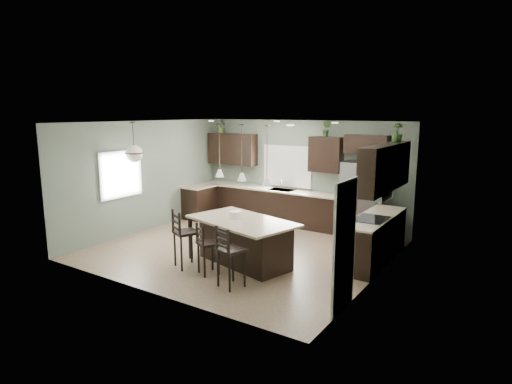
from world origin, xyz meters
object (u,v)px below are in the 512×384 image
object	(u,v)px
refrigerator	(362,200)
bar_stool_center	(208,249)
serving_dish	(236,215)
bar_stool_left	(186,239)
plant_back_left	(222,127)
bar_stool_right	(231,256)
kitchen_island	(242,242)

from	to	relation	value
refrigerator	bar_stool_center	world-z (taller)	refrigerator
serving_dish	bar_stool_left	xyz separation A→B (m)	(-0.64, -0.76, -0.41)
plant_back_left	bar_stool_right	bearing A→B (deg)	-50.93
refrigerator	bar_stool_center	size ratio (longest dim) A/B	1.87
kitchen_island	serving_dish	world-z (taller)	serving_dish
serving_dish	plant_back_left	xyz separation A→B (m)	(-2.86, 3.29, 1.59)
refrigerator	plant_back_left	distance (m)	4.68
bar_stool_left	bar_stool_center	bearing A→B (deg)	21.07
bar_stool_left	bar_stool_right	xyz separation A→B (m)	(1.31, -0.30, -0.03)
bar_stool_left	plant_back_left	world-z (taller)	plant_back_left
plant_back_left	kitchen_island	bearing A→B (deg)	-47.52
bar_stool_right	plant_back_left	world-z (taller)	plant_back_left
refrigerator	serving_dish	world-z (taller)	refrigerator
serving_dish	bar_stool_right	distance (m)	1.33
serving_dish	bar_stool_right	world-z (taller)	bar_stool_right
kitchen_island	plant_back_left	world-z (taller)	plant_back_left
kitchen_island	plant_back_left	size ratio (longest dim) A/B	5.92
bar_stool_left	plant_back_left	xyz separation A→B (m)	(-2.22, 4.05, 2.00)
bar_stool_left	bar_stool_center	xyz separation A→B (m)	(0.59, -0.05, -0.09)
bar_stool_center	bar_stool_right	distance (m)	0.76
serving_dish	bar_stool_left	bearing A→B (deg)	-129.98
serving_dish	bar_stool_center	xyz separation A→B (m)	(-0.05, -0.81, -0.50)
refrigerator	serving_dish	xyz separation A→B (m)	(-1.51, -3.12, 0.07)
refrigerator	kitchen_island	distance (m)	3.46
kitchen_island	bar_stool_right	xyz separation A→B (m)	(0.48, -1.01, 0.09)
bar_stool_right	refrigerator	bearing A→B (deg)	94.30
refrigerator	plant_back_left	xyz separation A→B (m)	(-4.37, 0.17, 1.66)
bar_stool_center	plant_back_left	xyz separation A→B (m)	(-2.81, 4.10, 2.09)
serving_dish	bar_stool_center	size ratio (longest dim) A/B	0.24
refrigerator	bar_stool_left	world-z (taller)	refrigerator
refrigerator	bar_stool_left	bearing A→B (deg)	-119.02
refrigerator	bar_stool_left	xyz separation A→B (m)	(-2.16, -3.88, -0.34)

